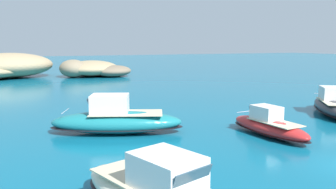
{
  "coord_description": "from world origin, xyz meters",
  "views": [
    {
      "loc": [
        -17.8,
        -12.17,
        7.03
      ],
      "look_at": [
        -2.07,
        20.16,
        1.72
      ],
      "focal_mm": 36.51,
      "sensor_mm": 36.0,
      "label": 1
    }
  ],
  "objects": [
    {
      "name": "motorboat_charcoal",
      "position": [
        11.86,
        11.04,
        0.92
      ],
      "size": [
        7.91,
        9.16,
        2.76
      ],
      "color": "#2D2D33",
      "rests_on": "ground"
    },
    {
      "name": "motorboat_teal",
      "position": [
        -9.91,
        13.51,
        1.04
      ],
      "size": [
        10.92,
        7.2,
        3.1
      ],
      "color": "#19727A",
      "rests_on": "ground"
    },
    {
      "name": "motorboat_red",
      "position": [
        0.52,
        7.6,
        0.76
      ],
      "size": [
        2.57,
        7.8,
        2.28
      ],
      "color": "red",
      "rests_on": "ground"
    },
    {
      "name": "islet_small",
      "position": [
        0.41,
        63.54,
        1.51
      ],
      "size": [
        17.54,
        18.07,
        3.79
      ],
      "color": "#756651",
      "rests_on": "ground"
    }
  ]
}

